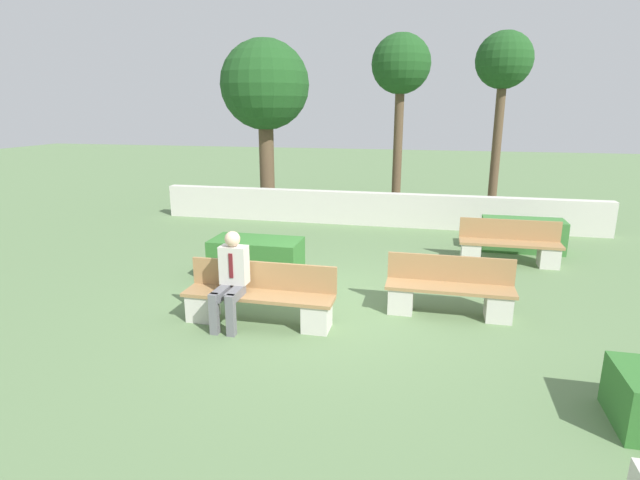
% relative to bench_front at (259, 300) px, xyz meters
% --- Properties ---
extents(ground_plane, '(60.00, 60.00, 0.00)m').
position_rel_bench_front_xyz_m(ground_plane, '(0.82, 0.85, -0.34)').
color(ground_plane, '#607F51').
extents(perimeter_wall, '(11.39, 0.30, 0.85)m').
position_rel_bench_front_xyz_m(perimeter_wall, '(0.82, 6.45, 0.09)').
color(perimeter_wall, beige).
rests_on(perimeter_wall, ground_plane).
extents(bench_front, '(2.16, 0.48, 0.84)m').
position_rel_bench_front_xyz_m(bench_front, '(0.00, 0.00, 0.00)').
color(bench_front, '#A37A4C').
rests_on(bench_front, ground_plane).
extents(bench_left_side, '(1.90, 0.49, 0.84)m').
position_rel_bench_front_xyz_m(bench_left_side, '(3.83, 3.72, -0.01)').
color(bench_left_side, '#A37A4C').
rests_on(bench_left_side, ground_plane).
extents(bench_right_side, '(1.85, 0.48, 0.84)m').
position_rel_bench_front_xyz_m(bench_right_side, '(2.63, 0.91, -0.01)').
color(bench_right_side, '#A37A4C').
rests_on(bench_right_side, ground_plane).
extents(person_seated_man, '(0.38, 0.63, 1.33)m').
position_rel_bench_front_xyz_m(person_seated_man, '(-0.35, -0.14, 0.40)').
color(person_seated_man, slate).
rests_on(person_seated_man, ground_plane).
extents(hedge_block_near_left, '(1.56, 0.78, 0.75)m').
position_rel_bench_front_xyz_m(hedge_block_near_left, '(-0.65, 1.71, 0.04)').
color(hedge_block_near_left, '#33702D').
rests_on(hedge_block_near_left, ground_plane).
extents(hedge_block_mid_left, '(1.66, 0.67, 0.69)m').
position_rel_bench_front_xyz_m(hedge_block_mid_left, '(4.23, 4.76, 0.01)').
color(hedge_block_mid_left, '#3D7A38').
rests_on(hedge_block_mid_left, ground_plane).
extents(tree_leftmost, '(2.56, 2.56, 4.89)m').
position_rel_bench_front_xyz_m(tree_leftmost, '(-2.58, 8.05, 3.20)').
color(tree_leftmost, brown).
rests_on(tree_leftmost, ground_plane).
extents(tree_center_left, '(1.62, 1.62, 4.93)m').
position_rel_bench_front_xyz_m(tree_center_left, '(1.27, 8.24, 3.66)').
color(tree_center_left, brown).
rests_on(tree_center_left, ground_plane).
extents(tree_center_right, '(1.47, 1.47, 4.90)m').
position_rel_bench_front_xyz_m(tree_center_right, '(3.93, 8.22, 3.68)').
color(tree_center_right, brown).
rests_on(tree_center_right, ground_plane).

